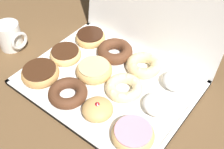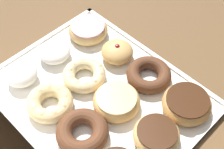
{
  "view_description": "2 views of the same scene",
  "coord_description": "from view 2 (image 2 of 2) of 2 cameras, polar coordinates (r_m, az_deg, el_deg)",
  "views": [
    {
      "loc": [
        0.38,
        -0.47,
        0.66
      ],
      "look_at": [
        0.0,
        0.02,
        0.03
      ],
      "focal_mm": 44.9,
      "sensor_mm": 36.0,
      "label": 1
    },
    {
      "loc": [
        -0.36,
        0.32,
        0.69
      ],
      "look_at": [
        -0.0,
        -0.04,
        0.05
      ],
      "focal_mm": 51.62,
      "sensor_mm": 36.0,
      "label": 2
    }
  ],
  "objects": [
    {
      "name": "cruller_donut_6",
      "position": [
        0.85,
        -4.8,
        0.05
      ],
      "size": [
        0.11,
        0.11,
        0.04
      ],
      "color": "beige",
      "rests_on": "donut_box"
    },
    {
      "name": "jelly_filled_donut_2",
      "position": [
        0.89,
        0.92,
        4.06
      ],
      "size": [
        0.09,
        0.09,
        0.05
      ],
      "color": "tan",
      "rests_on": "donut_box"
    },
    {
      "name": "chocolate_cake_ring_donut_1",
      "position": [
        0.85,
        6.53,
        -0.02
      ],
      "size": [
        0.12,
        0.12,
        0.04
      ],
      "color": "#59331E",
      "rests_on": "donut_box"
    },
    {
      "name": "glazed_ring_donut_5",
      "position": [
        0.8,
        1.01,
        -4.56
      ],
      "size": [
        0.12,
        0.12,
        0.04
      ],
      "color": "tan",
      "rests_on": "donut_box"
    },
    {
      "name": "donut_box",
      "position": [
        0.84,
        -2.01,
        -3.38
      ],
      "size": [
        0.52,
        0.4,
        0.01
      ],
      "color": "white",
      "rests_on": "ground"
    },
    {
      "name": "ground_plane",
      "position": [
        0.84,
        -2.0,
        -3.58
      ],
      "size": [
        3.0,
        3.0,
        0.0
      ],
      "primitive_type": "plane",
      "color": "brown"
    },
    {
      "name": "cruller_donut_10",
      "position": [
        0.81,
        -10.96,
        -4.9
      ],
      "size": [
        0.12,
        0.12,
        0.04
      ],
      "color": "#EACC8C",
      "rests_on": "donut_box"
    },
    {
      "name": "pink_frosted_donut_3",
      "position": [
        0.96,
        -4.25,
        7.92
      ],
      "size": [
        0.12,
        0.12,
        0.04
      ],
      "color": "#E5B770",
      "rests_on": "donut_box"
    },
    {
      "name": "powdered_filled_donut_11",
      "position": [
        0.87,
        -15.73,
        0.05
      ],
      "size": [
        0.08,
        0.08,
        0.05
      ],
      "color": "white",
      "rests_on": "donut_box"
    },
    {
      "name": "chocolate_frosted_donut_0",
      "position": [
        0.81,
        13.1,
        -5.03
      ],
      "size": [
        0.12,
        0.12,
        0.04
      ],
      "color": "tan",
      "rests_on": "donut_box"
    },
    {
      "name": "powdered_filled_donut_7",
      "position": [
        0.91,
        -10.15,
        3.96
      ],
      "size": [
        0.09,
        0.09,
        0.04
      ],
      "color": "white",
      "rests_on": "donut_box"
    },
    {
      "name": "chocolate_cake_ring_donut_9",
      "position": [
        0.75,
        -5.29,
        -10.12
      ],
      "size": [
        0.12,
        0.12,
        0.04
      ],
      "color": "#59331E",
      "rests_on": "donut_box"
    },
    {
      "name": "box_lid_open",
      "position": [
        0.63,
        -18.26,
        -6.31
      ],
      "size": [
        0.52,
        0.07,
        0.37
      ],
      "primitive_type": "cube",
      "rotation": [
        1.41,
        0.0,
        0.0
      ],
      "color": "white",
      "rests_on": "ground"
    },
    {
      "name": "chocolate_frosted_donut_4",
      "position": [
        0.76,
        7.82,
        -10.56
      ],
      "size": [
        0.11,
        0.11,
        0.04
      ],
      "color": "#E5B770",
      "rests_on": "donut_box"
    }
  ]
}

